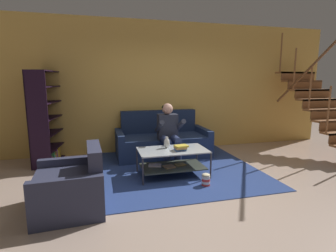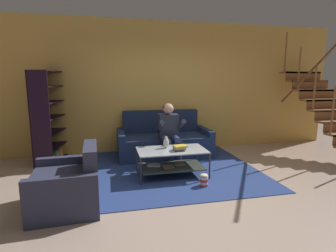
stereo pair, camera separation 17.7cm
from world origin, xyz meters
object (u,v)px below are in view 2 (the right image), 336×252
at_px(armchair, 68,186).
at_px(book_stack, 180,148).
at_px(person_seated_center, 170,131).
at_px(bookshelf, 48,124).
at_px(vase, 166,143).
at_px(couch, 164,141).
at_px(coffee_table, 171,158).
at_px(popcorn_tub, 204,180).

bearing_deg(armchair, book_stack, 23.50).
relative_size(person_seated_center, book_stack, 5.09).
bearing_deg(bookshelf, armchair, -73.29).
bearing_deg(vase, couch, 80.53).
distance_m(book_stack, bookshelf, 2.73).
xyz_separation_m(person_seated_center, coffee_table, (-0.13, -0.68, -0.34)).
bearing_deg(couch, book_stack, -90.19).
xyz_separation_m(vase, bookshelf, (-2.12, 1.23, 0.20)).
bearing_deg(book_stack, couch, 89.81).
xyz_separation_m(bookshelf, popcorn_tub, (2.56, -1.92, -0.65)).
distance_m(couch, bookshelf, 2.35).
relative_size(person_seated_center, coffee_table, 1.01).
distance_m(armchair, popcorn_tub, 1.94).
bearing_deg(couch, bookshelf, 177.23).
height_order(vase, popcorn_tub, vase).
relative_size(person_seated_center, bookshelf, 0.65).
distance_m(coffee_table, bookshelf, 2.61).
bearing_deg(coffee_table, bookshelf, 148.11).
relative_size(couch, coffee_table, 1.69).
height_order(couch, bookshelf, bookshelf).
bearing_deg(popcorn_tub, person_seated_center, 101.57).
bearing_deg(coffee_table, couch, 84.17).
xyz_separation_m(book_stack, popcorn_tub, (0.26, -0.48, -0.40)).
distance_m(couch, coffee_table, 1.25).
bearing_deg(coffee_table, book_stack, -34.78).
height_order(couch, person_seated_center, person_seated_center).
relative_size(person_seated_center, popcorn_tub, 5.85).
distance_m(person_seated_center, armchair, 2.25).
height_order(bookshelf, popcorn_tub, bookshelf).
distance_m(couch, popcorn_tub, 1.84).
height_order(vase, armchair, armchair).
relative_size(coffee_table, bookshelf, 0.64).
bearing_deg(bookshelf, book_stack, -32.05).
bearing_deg(popcorn_tub, couch, 97.98).
xyz_separation_m(couch, bookshelf, (-2.31, 0.11, 0.44)).
bearing_deg(coffee_table, vase, 114.06).
relative_size(bookshelf, popcorn_tub, 8.97).
height_order(coffee_table, vase, vase).
bearing_deg(popcorn_tub, coffee_table, 123.98).
height_order(book_stack, popcorn_tub, book_stack).
height_order(person_seated_center, coffee_table, person_seated_center).
bearing_deg(bookshelf, coffee_table, -31.89).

